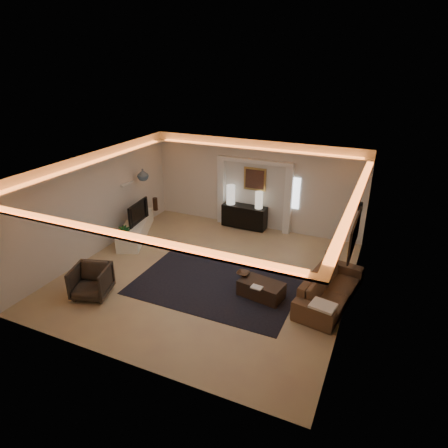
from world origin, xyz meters
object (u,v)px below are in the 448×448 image
at_px(console, 244,216).
at_px(sofa, 330,288).
at_px(coffee_table, 261,289).
at_px(armchair, 91,281).

height_order(console, sofa, console).
relative_size(console, sofa, 0.62).
height_order(sofa, coffee_table, sofa).
height_order(coffee_table, armchair, armchair).
xyz_separation_m(console, armchair, (-1.84, -5.23, -0.01)).
xyz_separation_m(sofa, armchair, (-5.21, -2.07, 0.04)).
height_order(console, armchair, armchair).
xyz_separation_m(console, coffee_table, (1.85, -3.63, -0.20)).
distance_m(console, armchair, 5.55).
bearing_deg(armchair, coffee_table, 6.20).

